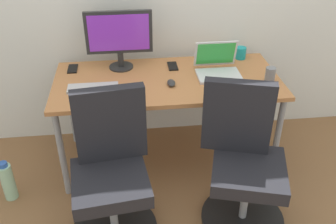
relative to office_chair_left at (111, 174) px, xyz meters
name	(u,v)px	position (x,y,z in m)	size (l,w,h in m)	color
ground_plane	(167,157)	(0.41, 0.64, -0.42)	(5.28, 5.28, 0.00)	brown
desk	(167,86)	(0.41, 0.64, 0.23)	(1.60, 0.73, 0.71)	#B77542
office_chair_left	(111,174)	(0.00, 0.00, 0.00)	(0.54, 0.54, 0.94)	black
office_chair_right	(243,164)	(0.81, 0.00, 0.00)	(0.54, 0.54, 0.94)	black
water_bottle_on_floor	(8,181)	(-0.74, 0.33, -0.28)	(0.09, 0.09, 0.31)	#A5D8B2
desktop_monitor	(119,36)	(0.09, 0.87, 0.54)	(0.48, 0.18, 0.43)	#262626
open_laptop	(217,66)	(0.78, 0.69, 0.34)	(0.31, 0.28, 0.22)	silver
keyboard_by_monitor	(116,96)	(0.05, 0.42, 0.30)	(0.34, 0.12, 0.02)	#B7B7B7
keyboard_by_laptop	(93,88)	(-0.11, 0.55, 0.30)	(0.34, 0.12, 0.02)	#B7B7B7
mouse_by_monitor	(210,94)	(0.66, 0.36, 0.30)	(0.06, 0.10, 0.03)	#515156
mouse_by_laptop	(171,83)	(0.43, 0.55, 0.30)	(0.06, 0.10, 0.03)	#2D2D2D
coffee_mug	(241,53)	(1.02, 0.93, 0.33)	(0.08, 0.08, 0.09)	teal
pen_cup	(270,75)	(1.12, 0.52, 0.34)	(0.07, 0.07, 0.10)	slate
phone_near_monitor	(173,66)	(0.47, 0.84, 0.29)	(0.07, 0.14, 0.01)	black
phone_near_laptop	(73,69)	(-0.27, 0.88, 0.29)	(0.07, 0.14, 0.01)	black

